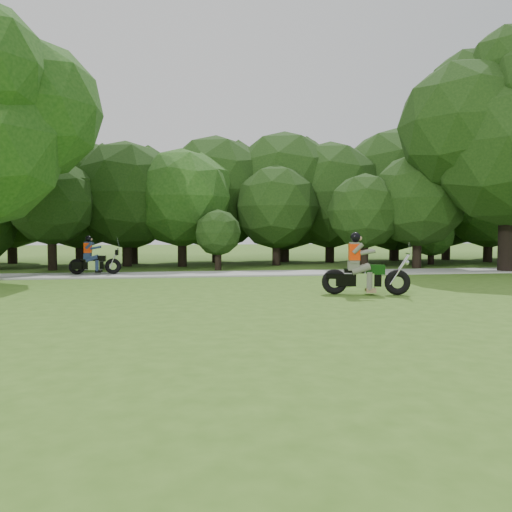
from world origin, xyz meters
name	(u,v)px	position (x,y,z in m)	size (l,w,h in m)	color
ground	(316,302)	(0.00, 0.00, 0.00)	(100.00, 100.00, 0.00)	#3D631C
walkway	(265,273)	(0.00, 8.00, 0.03)	(60.00, 2.20, 0.06)	#A2A29D
tree_line	(283,196)	(2.13, 14.72, 3.64)	(40.48, 12.00, 7.74)	black
big_tree_east	(504,132)	(10.46, 7.87, 6.03)	(9.07, 6.89, 10.46)	black
chopper_motorcycle	(361,272)	(1.62, 1.16, 0.64)	(2.42, 1.01, 1.75)	black
touring_motorcycle	(92,260)	(-6.88, 8.21, 0.61)	(2.00, 0.57, 1.53)	black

